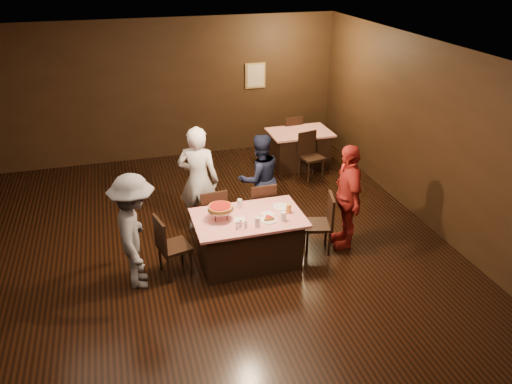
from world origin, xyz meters
TOP-DOWN VIEW (x-y plane):
  - room at (0.00, 0.01)m, footprint 10.00×10.04m
  - main_table at (0.78, 0.44)m, footprint 1.60×1.00m
  - back_table at (2.81, 3.68)m, footprint 1.30×0.90m
  - chair_far_left at (0.38, 1.19)m, footprint 0.45×0.45m
  - chair_far_right at (1.18, 1.19)m, footprint 0.43×0.43m
  - chair_end_left at (-0.32, 0.44)m, footprint 0.51×0.51m
  - chair_end_right at (1.88, 0.44)m, footprint 0.51×0.51m
  - chair_back_near at (2.81, 2.98)m, footprint 0.50×0.50m
  - chair_back_far at (2.81, 4.28)m, footprint 0.45×0.45m
  - diner_white_jacket at (0.26, 1.57)m, footprint 0.79×0.67m
  - diner_navy_hoodie at (1.30, 1.62)m, footprint 0.84×0.70m
  - diner_grey_knit at (-0.83, 0.35)m, footprint 0.68×1.11m
  - diner_red_shirt at (2.37, 0.50)m, footprint 0.57×1.05m
  - pizza_stand at (0.38, 0.49)m, footprint 0.38×0.38m
  - plate_with_slice at (1.03, 0.26)m, footprint 0.25×0.25m
  - plate_empty at (1.33, 0.59)m, footprint 0.25×0.25m
  - glass_front_left at (0.83, 0.14)m, footprint 0.08×0.08m
  - glass_front_right at (1.23, 0.19)m, footprint 0.08×0.08m
  - glass_amber at (1.38, 0.39)m, footprint 0.08×0.08m
  - glass_back at (0.73, 0.74)m, footprint 0.08×0.08m
  - condiments at (0.60, 0.15)m, footprint 0.17×0.10m
  - napkin_center at (1.08, 0.44)m, footprint 0.19×0.19m
  - napkin_left at (0.63, 0.39)m, footprint 0.21×0.21m

SIDE VIEW (x-z plane):
  - main_table at x=0.78m, z-range 0.00..0.77m
  - back_table at x=2.81m, z-range 0.00..0.77m
  - chair_far_left at x=0.38m, z-range 0.00..0.95m
  - chair_far_right at x=1.18m, z-range 0.00..0.95m
  - chair_end_left at x=-0.32m, z-range 0.00..0.95m
  - chair_end_right at x=1.88m, z-range 0.00..0.95m
  - chair_back_near at x=2.81m, z-range 0.00..0.95m
  - chair_back_far at x=2.81m, z-range 0.00..0.95m
  - napkin_center at x=1.08m, z-range 0.77..0.78m
  - napkin_left at x=0.63m, z-range 0.77..0.78m
  - plate_empty at x=1.33m, z-range 0.77..0.78m
  - diner_navy_hoodie at x=1.30m, z-range 0.00..1.57m
  - plate_with_slice at x=1.03m, z-range 0.76..0.83m
  - condiments at x=0.60m, z-range 0.77..0.87m
  - diner_grey_knit at x=-0.83m, z-range 0.00..1.67m
  - glass_front_left at x=0.83m, z-range 0.77..0.91m
  - glass_front_right at x=1.23m, z-range 0.77..0.91m
  - glass_amber at x=1.38m, z-range 0.77..0.91m
  - glass_back at x=0.73m, z-range 0.77..0.91m
  - diner_red_shirt at x=2.37m, z-range 0.00..1.69m
  - diner_white_jacket at x=0.26m, z-range 0.00..1.82m
  - pizza_stand at x=0.38m, z-range 0.84..1.06m
  - room at x=0.00m, z-range 0.63..3.65m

